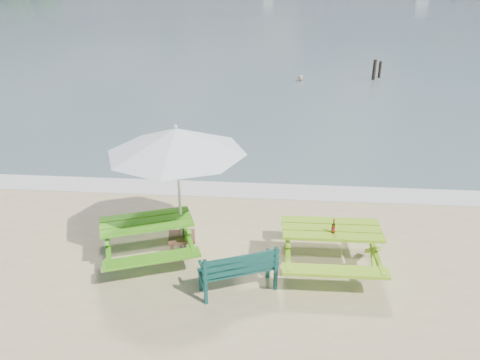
# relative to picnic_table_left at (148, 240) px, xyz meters

# --- Properties ---
(sea) EXTENTS (300.00, 300.00, 0.00)m
(sea) POSITION_rel_picnic_table_left_xyz_m (1.19, 83.55, -0.38)
(sea) COLOR slate
(sea) RESTS_ON ground
(foam_strip) EXTENTS (22.00, 0.90, 0.01)m
(foam_strip) POSITION_rel_picnic_table_left_xyz_m (1.19, 3.15, -0.38)
(foam_strip) COLOR silver
(foam_strip) RESTS_ON ground
(picnic_table_left) EXTENTS (2.24, 2.35, 0.81)m
(picnic_table_left) POSITION_rel_picnic_table_left_xyz_m (0.00, 0.00, 0.00)
(picnic_table_left) COLOR #4AA318
(picnic_table_left) RESTS_ON ground
(picnic_table_right) EXTENTS (1.79, 1.99, 0.85)m
(picnic_table_right) POSITION_rel_picnic_table_left_xyz_m (3.42, -0.05, 0.02)
(picnic_table_right) COLOR #82B51B
(picnic_table_right) RESTS_ON ground
(park_bench) EXTENTS (1.39, 0.91, 0.82)m
(park_bench) POSITION_rel_picnic_table_left_xyz_m (1.80, -0.86, -0.14)
(park_bench) COLOR #0E3B36
(park_bench) RESTS_ON ground
(side_table) EXTENTS (0.60, 0.60, 0.33)m
(side_table) POSITION_rel_picnic_table_left_xyz_m (0.59, 0.28, -0.21)
(side_table) COLOR brown
(side_table) RESTS_ON ground
(patio_umbrella) EXTENTS (2.99, 2.99, 2.53)m
(patio_umbrella) POSITION_rel_picnic_table_left_xyz_m (0.59, 0.28, 1.91)
(patio_umbrella) COLOR silver
(patio_umbrella) RESTS_ON ground
(beer_bottle) EXTENTS (0.07, 0.07, 0.27)m
(beer_bottle) POSITION_rel_picnic_table_left_xyz_m (3.42, -0.23, 0.55)
(beer_bottle) COLOR brown
(beer_bottle) RESTS_ON picnic_table_right
(swimmer) EXTENTS (0.58, 0.39, 1.56)m
(swimmer) POSITION_rel_picnic_table_left_xyz_m (3.43, 16.10, -0.84)
(swimmer) COLOR tan
(swimmer) RESTS_ON ground
(mooring_pilings) EXTENTS (0.56, 0.76, 1.22)m
(mooring_pilings) POSITION_rel_picnic_table_left_xyz_m (7.31, 17.01, -0.02)
(mooring_pilings) COLOR black
(mooring_pilings) RESTS_ON ground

